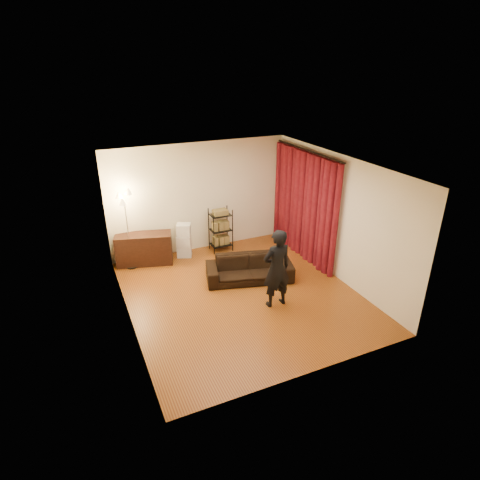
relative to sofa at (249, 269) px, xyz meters
name	(u,v)px	position (x,y,z in m)	size (l,w,h in m)	color
floor	(242,295)	(-0.41, -0.50, -0.27)	(5.00, 5.00, 0.00)	#91531B
ceiling	(242,166)	(-0.41, -0.50, 2.43)	(5.00, 5.00, 0.00)	white
wall_back	(200,198)	(-0.41, 2.00, 1.08)	(5.00, 5.00, 0.00)	#F5EACA
wall_front	(314,300)	(-0.41, -3.00, 1.08)	(5.00, 5.00, 0.00)	#F5EACA
wall_left	(123,256)	(-2.66, -0.50, 1.08)	(5.00, 5.00, 0.00)	#F5EACA
wall_right	(337,218)	(1.84, -0.50, 1.08)	(5.00, 5.00, 0.00)	#F5EACA
curtain_rod	(308,151)	(1.74, 0.63, 2.31)	(0.04, 0.04, 2.65)	black
curtain	(304,206)	(1.72, 0.63, 1.00)	(0.22, 2.65, 2.55)	maroon
sofa	(249,269)	(0.00, 0.00, 0.00)	(1.87, 0.73, 0.55)	black
person	(277,269)	(0.05, -1.09, 0.53)	(0.59, 0.39, 1.61)	black
media_cabinet	(144,249)	(-1.92, 1.73, 0.10)	(1.28, 0.48, 0.75)	black
storage_boxes	(184,240)	(-0.96, 1.69, 0.16)	(0.35, 0.28, 0.86)	silver
wire_shelf	(221,230)	(-0.01, 1.67, 0.28)	(0.50, 0.35, 1.10)	black
floor_lamp	(128,231)	(-2.26, 1.66, 0.65)	(0.33, 0.33, 1.85)	silver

